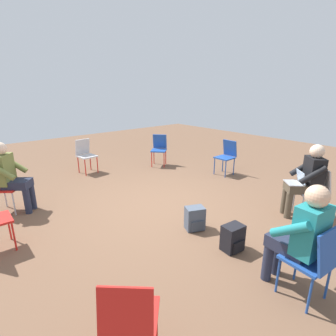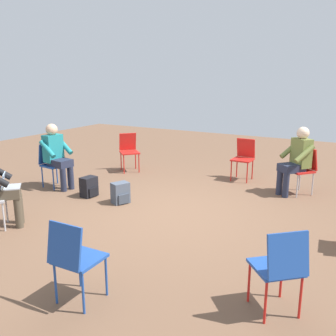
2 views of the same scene
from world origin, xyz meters
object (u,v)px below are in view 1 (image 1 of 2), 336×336
at_px(chair_west, 227,155).
at_px(backpack_by_empty_chair, 233,239).
at_px(person_with_laptop, 307,177).
at_px(chair_north, 314,258).
at_px(chair_northeast, 130,319).
at_px(person_in_teal, 301,233).
at_px(chair_southwest, 159,148).
at_px(chair_southeast, 2,185).
at_px(person_in_olive, 10,174).
at_px(chair_south, 85,153).
at_px(backpack_near_laptop_user, 195,219).
at_px(chair_northwest, 315,189).

xyz_separation_m(chair_west, backpack_by_empty_chair, (2.57, 2.06, -0.34)).
bearing_deg(backpack_by_empty_chair, person_with_laptop, 174.10).
relative_size(chair_north, chair_northeast, 1.00).
bearing_deg(person_in_teal, chair_west, 54.59).
xyz_separation_m(chair_southwest, person_in_teal, (1.92, 4.65, 0.20)).
bearing_deg(chair_west, chair_southeast, 74.24).
bearing_deg(person_in_olive, person_with_laptop, 86.86).
relative_size(chair_southwest, person_in_teal, 0.69).
xyz_separation_m(chair_south, chair_southwest, (-1.83, 0.71, 0.00)).
xyz_separation_m(chair_northeast, backpack_near_laptop_user, (-1.91, -1.15, -0.34)).
xyz_separation_m(chair_south, person_with_laptop, (-1.73, 4.67, 0.20)).
height_order(chair_southeast, person_in_olive, person_in_olive).
relative_size(chair_southwest, backpack_near_laptop_user, 2.36).
xyz_separation_m(chair_southeast, person_in_teal, (-1.94, 4.18, 0.20)).
bearing_deg(chair_southwest, chair_north, 116.18).
xyz_separation_m(chair_south, chair_north, (0.11, 5.52, 0.00)).
xyz_separation_m(chair_northwest, backpack_by_empty_chair, (1.83, -0.29, -0.34)).
distance_m(chair_northeast, backpack_by_empty_chair, 1.97).
distance_m(chair_southeast, chair_northeast, 3.75).
relative_size(person_with_laptop, backpack_near_laptop_user, 3.44).
height_order(chair_west, backpack_near_laptop_user, chair_west).
bearing_deg(chair_southeast, person_in_teal, 64.64).
relative_size(chair_west, backpack_by_empty_chair, 2.36).
xyz_separation_m(chair_south, chair_northwest, (-1.86, 4.79, 0.00)).
distance_m(chair_northwest, person_with_laptop, 0.26).
bearing_deg(chair_north, chair_south, 95.93).
bearing_deg(backpack_by_empty_chair, chair_southeast, -58.10).
bearing_deg(person_in_olive, chair_west, 115.53).
xyz_separation_m(chair_southeast, person_with_laptop, (-3.77, 3.48, 0.20)).
xyz_separation_m(chair_southeast, person_in_olive, (-0.13, 0.11, 0.20)).
distance_m(chair_south, chair_north, 5.53).
xyz_separation_m(chair_northeast, chair_southwest, (-3.70, -4.22, 0.00)).
relative_size(chair_southwest, person_with_laptop, 0.69).
xyz_separation_m(chair_west, person_in_teal, (2.69, 2.93, 0.20)).
height_order(chair_south, backpack_near_laptop_user, chair_south).
distance_m(chair_north, chair_southwest, 5.19).
height_order(chair_west, chair_northwest, same).
xyz_separation_m(chair_northwest, chair_southwest, (0.02, -4.08, 0.00)).
bearing_deg(person_in_olive, chair_northeast, 40.34).
distance_m(chair_southeast, backpack_near_laptop_user, 3.34).
height_order(chair_southeast, chair_north, same).
relative_size(chair_northeast, person_in_teal, 0.69).
distance_m(chair_north, chair_west, 4.11).
xyz_separation_m(chair_southwest, person_in_olive, (3.74, 0.58, 0.20)).
bearing_deg(person_in_olive, chair_north, 62.65).
height_order(chair_north, chair_northwest, same).
height_order(chair_west, backpack_by_empty_chair, chair_west).
bearing_deg(chair_southwest, person_in_olive, 57.02).
height_order(chair_west, chair_southwest, same).
bearing_deg(person_in_olive, backpack_near_laptop_user, 77.68).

